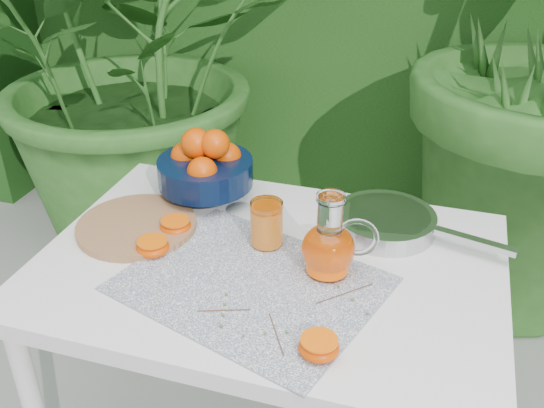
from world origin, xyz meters
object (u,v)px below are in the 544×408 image
(cutting_board, at_px, (137,226))
(saute_pan, at_px, (386,221))
(white_table, at_px, (269,290))
(juice_pitcher, at_px, (329,246))
(fruit_bowl, at_px, (205,166))

(cutting_board, bearing_deg, saute_pan, 16.72)
(white_table, bearing_deg, cutting_board, 175.09)
(juice_pitcher, distance_m, saute_pan, 0.23)
(juice_pitcher, bearing_deg, white_table, 176.06)
(fruit_bowl, xyz_separation_m, juice_pitcher, (0.37, -0.24, -0.02))
(white_table, distance_m, fruit_bowl, 0.37)
(juice_pitcher, bearing_deg, fruit_bowl, 147.63)
(cutting_board, bearing_deg, fruit_bowl, 63.81)
(white_table, relative_size, fruit_bowl, 3.34)
(white_table, bearing_deg, fruit_bowl, 136.54)
(white_table, relative_size, juice_pitcher, 5.44)
(white_table, distance_m, cutting_board, 0.35)
(cutting_board, bearing_deg, white_table, -4.91)
(white_table, xyz_separation_m, saute_pan, (0.23, 0.20, 0.11))
(cutting_board, bearing_deg, juice_pitcher, -4.64)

